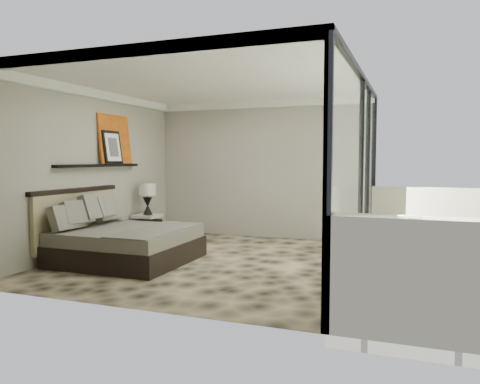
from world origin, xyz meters
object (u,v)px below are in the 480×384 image
(lounger, at_px, (444,261))
(table_lamp, at_px, (148,195))
(nightstand, at_px, (147,229))
(bed, at_px, (121,241))

(lounger, bearing_deg, table_lamp, -179.44)
(nightstand, distance_m, table_lamp, 0.68)
(table_lamp, relative_size, lounger, 0.35)
(table_lamp, height_order, lounger, table_lamp)
(nightstand, height_order, lounger, lounger)
(lounger, bearing_deg, bed, -159.78)
(bed, height_order, lounger, bed)
(bed, xyz_separation_m, nightstand, (-0.63, 1.77, -0.09))
(lounger, bearing_deg, nightstand, -179.67)
(bed, relative_size, table_lamp, 3.21)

